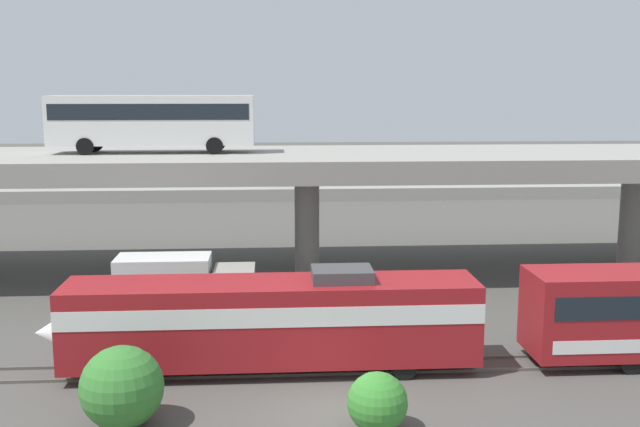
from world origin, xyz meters
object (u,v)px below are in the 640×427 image
at_px(transit_bus_on_overpass, 152,118).
at_px(service_truck_west, 182,284).
at_px(parked_car_3, 294,173).
at_px(parked_car_4, 293,178).
at_px(train_locomotive, 252,318).
at_px(parked_car_2, 43,179).
at_px(parked_car_1, 409,175).
at_px(parked_car_0, 139,175).

distance_m(transit_bus_on_overpass, service_truck_west, 12.10).
relative_size(parked_car_3, parked_car_4, 1.09).
bearing_deg(train_locomotive, service_truck_west, -64.28).
height_order(parked_car_2, parked_car_3, same).
height_order(parked_car_3, parked_car_4, same).
bearing_deg(train_locomotive, parked_car_2, -65.19).
bearing_deg(parked_car_1, parked_car_4, 6.37).
distance_m(service_truck_west, parked_car_4, 41.08).
bearing_deg(parked_car_0, train_locomotive, -75.57).
bearing_deg(parked_car_2, train_locomotive, -65.19).
bearing_deg(parked_car_1, train_locomotive, 72.68).
height_order(service_truck_west, parked_car_3, service_truck_west).
bearing_deg(transit_bus_on_overpass, train_locomotive, 110.63).
bearing_deg(parked_car_2, service_truck_west, -65.36).
bearing_deg(transit_bus_on_overpass, parked_car_0, -78.63).
xyz_separation_m(service_truck_west, parked_car_1, (19.09, 41.92, 0.40)).
relative_size(service_truck_west, parked_car_1, 1.58).
relative_size(parked_car_2, parked_car_3, 0.99).
bearing_deg(service_truck_west, parked_car_1, 65.51).
xyz_separation_m(parked_car_2, parked_car_3, (25.84, 3.62, -0.00)).
distance_m(train_locomotive, parked_car_2, 53.72).
relative_size(parked_car_0, parked_car_4, 1.02).
bearing_deg(parked_car_0, service_truck_west, -77.68).
bearing_deg(parked_car_1, parked_car_3, -13.36).
relative_size(train_locomotive, parked_car_1, 4.07).
relative_size(service_truck_west, parked_car_4, 1.61).
bearing_deg(parked_car_4, service_truck_west, 80.65).
relative_size(transit_bus_on_overpass, service_truck_west, 1.76).
relative_size(train_locomotive, parked_car_3, 3.81).
relative_size(train_locomotive, parked_car_4, 4.15).
relative_size(transit_bus_on_overpass, parked_car_3, 2.61).
bearing_deg(service_truck_west, parked_car_3, 81.18).
distance_m(service_truck_west, parked_car_0, 44.74).
bearing_deg(service_truck_west, transit_bus_on_overpass, 105.99).
xyz_separation_m(service_truck_west, parked_car_2, (-18.89, 41.18, 0.40)).
distance_m(train_locomotive, parked_car_0, 52.97).
height_order(service_truck_west, parked_car_0, service_truck_west).
bearing_deg(parked_car_3, parked_car_0, -176.22).
relative_size(transit_bus_on_overpass, parked_car_1, 2.79).
relative_size(parked_car_1, parked_car_2, 0.95).
bearing_deg(train_locomotive, parked_car_4, -93.59).
distance_m(parked_car_3, parked_car_4, 4.28).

